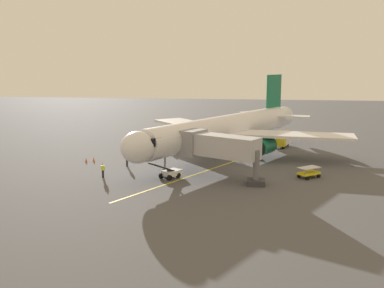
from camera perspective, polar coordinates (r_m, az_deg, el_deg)
name	(u,v)px	position (r m, az deg, el deg)	size (l,w,h in m)	color
ground_plane	(233,158)	(63.32, 5.38, -1.81)	(220.00, 220.00, 0.00)	#4C4C4F
apron_lead_in_line	(221,166)	(58.36, 3.82, -2.81)	(0.24, 40.00, 0.01)	yellow
airplane	(226,129)	(63.75, 4.42, 1.95)	(31.24, 37.10, 11.50)	white
jet_bridge	(214,146)	(51.56, 2.83, -0.27)	(10.92, 7.47, 5.40)	#B7B7BC
ground_crew_marshaller	(103,170)	(53.03, -11.45, -3.34)	(0.47, 0.45, 1.71)	#23232D
ground_crew_wing_walker	(167,145)	(68.41, -3.24, -0.12)	(0.39, 0.47, 1.71)	#23232D
ground_crew_loader	(127,160)	(58.26, -8.41, -2.03)	(0.47, 0.43, 1.71)	#23232D
box_truck_near_nose	(282,138)	(72.93, 11.56, 0.73)	(3.17, 4.96, 2.62)	yellow
baggage_cart_portside	(309,172)	(53.74, 14.88, -3.55)	(2.89, 2.75, 1.27)	yellow
belt_loader_starboard_side	(170,172)	(51.80, -2.83, -3.66)	(3.44, 4.52, 2.32)	white
safety_cone_nose_left	(86,160)	(62.24, -13.52, -2.00)	(0.32, 0.32, 0.55)	#F2590F
safety_cone_nose_right	(94,159)	(62.30, -12.59, -1.95)	(0.32, 0.32, 0.55)	#F2590F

